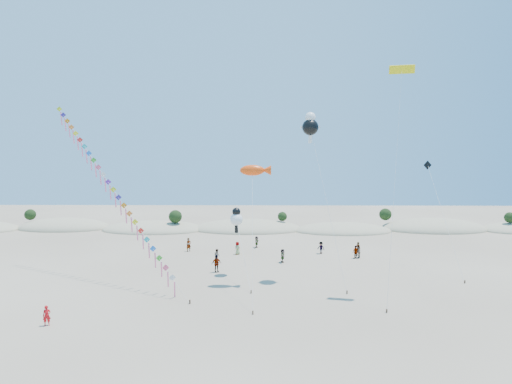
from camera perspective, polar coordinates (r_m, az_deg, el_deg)
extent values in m
plane|color=#84725B|center=(30.20, -4.23, -20.20)|extent=(160.00, 160.00, 0.00)
ellipsoid|color=tan|center=(81.92, -24.19, -4.43)|extent=(16.00, 8.80, 3.60)
ellipsoid|color=#163714|center=(81.77, -24.22, -3.75)|extent=(12.80, 5.76, 0.64)
ellipsoid|color=tan|center=(75.24, -13.49, -4.94)|extent=(17.60, 9.68, 3.00)
ellipsoid|color=#163714|center=(75.11, -13.50, -4.32)|extent=(14.08, 6.34, 0.70)
ellipsoid|color=tan|center=(73.68, -1.16, -5.01)|extent=(19.00, 10.45, 3.40)
ellipsoid|color=#163714|center=(73.52, -1.16, -4.29)|extent=(15.20, 6.84, 0.76)
ellipsoid|color=tan|center=(73.52, 11.42, -5.13)|extent=(16.40, 9.02, 2.80)
ellipsoid|color=#163714|center=(73.39, 11.43, -4.54)|extent=(13.12, 5.90, 0.66)
ellipsoid|color=tan|center=(79.71, 22.59, -4.63)|extent=(18.00, 9.90, 3.80)
ellipsoid|color=#163714|center=(79.55, 22.62, -3.89)|extent=(14.40, 6.48, 0.72)
sphere|color=black|center=(84.47, -27.89, -2.69)|extent=(1.90, 1.90, 1.90)
sphere|color=black|center=(72.81, -10.71, -3.24)|extent=(2.20, 2.20, 2.20)
sphere|color=black|center=(73.46, 3.53, -3.28)|extent=(1.60, 1.60, 1.60)
sphere|color=black|center=(77.78, 16.86, -2.87)|extent=(2.10, 2.10, 2.10)
sphere|color=black|center=(83.19, 30.76, -2.95)|extent=(1.80, 1.80, 1.80)
cube|color=#3F2D1E|center=(38.51, -8.81, -14.27)|extent=(0.12, 0.12, 0.35)
cylinder|color=silver|center=(45.87, -18.33, 0.06)|extent=(17.64, 14.74, 18.20)
cube|color=silver|center=(39.73, -11.10, -11.14)|extent=(1.18, 0.46, 1.24)
cube|color=pink|center=(40.06, -10.80, -12.64)|extent=(0.19, 0.45, 1.55)
cube|color=#FF5078|center=(40.25, -11.95, -9.84)|extent=(1.18, 0.46, 1.24)
cube|color=pink|center=(40.55, -11.65, -11.34)|extent=(0.19, 0.45, 1.55)
cube|color=green|center=(40.80, -12.78, -8.58)|extent=(1.18, 0.46, 1.24)
cube|color=pink|center=(41.07, -12.49, -10.07)|extent=(0.19, 0.45, 1.55)
cube|color=blue|center=(41.37, -13.58, -7.35)|extent=(1.18, 0.46, 1.24)
cube|color=pink|center=(41.62, -13.29, -8.83)|extent=(0.19, 0.45, 1.55)
cube|color=#18B3B4|center=(41.97, -14.35, -6.16)|extent=(1.18, 0.46, 1.24)
cube|color=pink|center=(42.20, -14.07, -7.62)|extent=(0.19, 0.45, 1.55)
cube|color=red|center=(42.59, -15.10, -5.00)|extent=(1.18, 0.46, 1.24)
cube|color=pink|center=(42.80, -14.82, -6.44)|extent=(0.19, 0.45, 1.55)
cube|color=yellow|center=(43.24, -15.83, -3.87)|extent=(1.18, 0.46, 1.24)
cube|color=pink|center=(43.42, -15.54, -5.30)|extent=(0.19, 0.45, 1.55)
cube|color=orange|center=(43.91, -16.53, -2.77)|extent=(1.18, 0.46, 1.24)
cube|color=pink|center=(44.07, -16.25, -4.19)|extent=(0.19, 0.45, 1.55)
cube|color=orange|center=(44.61, -17.20, -1.71)|extent=(1.18, 0.46, 1.24)
cube|color=pink|center=(44.74, -16.93, -3.11)|extent=(0.19, 0.45, 1.55)
cube|color=#382492|center=(45.32, -17.86, -0.68)|extent=(1.18, 0.46, 1.24)
cube|color=pink|center=(45.43, -17.59, -2.06)|extent=(0.19, 0.45, 1.55)
cube|color=#C7DE1A|center=(46.06, -18.49, 0.31)|extent=(1.18, 0.46, 1.24)
cube|color=pink|center=(46.14, -18.22, -1.04)|extent=(0.19, 0.45, 1.55)
cube|color=purple|center=(46.81, -19.11, 1.28)|extent=(1.18, 0.46, 1.24)
cube|color=pink|center=(46.88, -18.84, -0.06)|extent=(0.19, 0.45, 1.55)
cube|color=silver|center=(47.58, -19.70, 2.21)|extent=(1.18, 0.46, 1.24)
cube|color=pink|center=(47.63, -19.44, 0.90)|extent=(0.19, 0.45, 1.55)
cube|color=#FF5078|center=(48.37, -20.28, 3.12)|extent=(1.18, 0.46, 1.24)
cube|color=pink|center=(48.40, -20.02, 1.82)|extent=(0.19, 0.45, 1.55)
cube|color=green|center=(49.17, -20.84, 3.99)|extent=(1.18, 0.46, 1.24)
cube|color=pink|center=(49.18, -20.58, 2.72)|extent=(0.19, 0.45, 1.55)
cube|color=blue|center=(49.99, -21.38, 4.84)|extent=(1.18, 0.46, 1.24)
cube|color=pink|center=(49.98, -21.13, 3.58)|extent=(0.19, 0.45, 1.55)
cube|color=#18B3B4|center=(50.83, -21.91, 5.66)|extent=(1.18, 0.46, 1.24)
cube|color=pink|center=(50.80, -21.66, 4.42)|extent=(0.19, 0.45, 1.55)
cube|color=red|center=(51.68, -22.42, 6.45)|extent=(1.18, 0.46, 1.24)
cube|color=pink|center=(51.63, -22.17, 5.23)|extent=(0.19, 0.45, 1.55)
cube|color=yellow|center=(52.54, -22.91, 7.21)|extent=(1.18, 0.46, 1.24)
cube|color=pink|center=(52.48, -22.67, 6.02)|extent=(0.19, 0.45, 1.55)
cube|color=orange|center=(53.42, -23.39, 7.95)|extent=(1.18, 0.46, 1.24)
cube|color=pink|center=(53.34, -23.15, 6.78)|extent=(0.19, 0.45, 1.55)
cube|color=orange|center=(54.31, -23.86, 8.66)|extent=(1.18, 0.46, 1.24)
cube|color=pink|center=(54.21, -23.62, 7.51)|extent=(0.19, 0.45, 1.55)
cube|color=#382492|center=(55.20, -24.31, 9.35)|extent=(1.18, 0.46, 1.24)
cube|color=pink|center=(55.09, -24.08, 8.22)|extent=(0.19, 0.45, 1.55)
cube|color=#C7DE1A|center=(56.11, -24.75, 10.02)|extent=(1.18, 0.46, 1.24)
cube|color=pink|center=(55.99, -24.52, 8.91)|extent=(0.19, 0.45, 1.55)
cube|color=#3F2D1E|center=(35.77, -0.42, -15.79)|extent=(0.10, 0.10, 0.30)
cylinder|color=silver|center=(38.53, -0.47, -5.76)|extent=(0.26, 8.84, 11.31)
ellipsoid|color=#F4450C|center=(42.28, -0.51, 2.91)|extent=(2.45, 1.08, 1.08)
cone|color=#F4450C|center=(42.27, 1.35, 2.91)|extent=(0.98, 0.98, 0.98)
cube|color=#3F2D1E|center=(40.74, -0.66, -13.15)|extent=(0.10, 0.10, 0.30)
cylinder|color=silver|center=(43.15, -1.72, -8.22)|extent=(1.76, 6.57, 5.96)
sphere|color=white|center=(45.84, -2.64, -3.65)|extent=(1.34, 1.34, 1.34)
sphere|color=black|center=(45.73, -2.64, -2.65)|extent=(0.90, 0.90, 0.90)
cube|color=black|center=(46.02, -2.63, -4.97)|extent=(0.35, 0.18, 0.80)
cube|color=#3F2D1E|center=(41.48, 12.04, -12.93)|extent=(0.10, 0.10, 0.30)
cylinder|color=silver|center=(42.23, 9.54, -1.90)|extent=(2.98, 5.53, 15.64)
sphere|color=black|center=(44.54, 7.25, 8.56)|extent=(1.66, 1.66, 1.66)
sphere|color=white|center=(44.61, 7.27, 9.84)|extent=(1.08, 1.08, 1.08)
cube|color=white|center=(44.48, 7.23, 6.98)|extent=(0.35, 0.18, 0.80)
cube|color=white|center=(44.47, 6.35, 8.58)|extent=(0.60, 0.15, 0.25)
cube|color=white|center=(44.62, 8.16, 8.55)|extent=(0.60, 0.15, 0.25)
cube|color=#3F2D1E|center=(37.66, 17.03, -14.93)|extent=(0.10, 0.10, 0.30)
cylinder|color=silver|center=(38.75, 18.01, 0.98)|extent=(2.59, 5.98, 20.59)
cube|color=yellow|center=(42.59, 18.88, 15.21)|extent=(2.29, 0.93, 0.80)
cube|color=black|center=(42.61, 18.87, 15.21)|extent=(2.21, 0.57, 0.19)
cube|color=#3F2D1E|center=(48.42, 26.07, -10.71)|extent=(0.10, 0.10, 0.30)
cylinder|color=silver|center=(50.97, 23.85, -3.36)|extent=(0.82, 8.65, 11.62)
cube|color=black|center=(54.33, 21.90, 3.35)|extent=(1.05, 0.31, 1.08)
imported|color=red|center=(36.99, -26.12, -14.59)|extent=(0.66, 0.57, 1.53)
imported|color=slate|center=(51.76, -5.22, -8.45)|extent=(0.97, 1.00, 1.62)
imported|color=slate|center=(55.53, -2.49, -7.49)|extent=(0.94, 0.93, 1.64)
imported|color=slate|center=(47.57, -5.30, -9.49)|extent=(1.19, 0.92, 1.89)
imported|color=slate|center=(56.57, 8.65, -7.35)|extent=(1.15, 1.06, 1.55)
imported|color=slate|center=(51.63, 3.57, -8.48)|extent=(0.57, 1.51, 1.60)
imported|color=slate|center=(56.69, 13.46, -7.34)|extent=(0.73, 0.71, 1.69)
imported|color=slate|center=(55.01, 13.47, -7.80)|extent=(0.60, 0.76, 1.55)
imported|color=slate|center=(57.85, -8.96, -6.95)|extent=(0.79, 0.72, 1.80)
imported|color=slate|center=(54.85, 13.14, -7.79)|extent=(1.01, 0.82, 1.61)
imported|color=slate|center=(59.49, 0.09, -6.67)|extent=(0.66, 1.51, 1.57)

